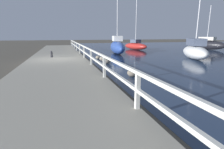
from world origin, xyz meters
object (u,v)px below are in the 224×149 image
at_px(mooring_bollard, 51,54).
at_px(sailboat_blue, 117,47).
at_px(sailboat_red, 135,46).
at_px(sailboat_white, 195,51).
at_px(sailboat_black, 207,44).

relative_size(mooring_bollard, sailboat_blue, 0.08).
height_order(mooring_bollard, sailboat_red, sailboat_red).
xyz_separation_m(sailboat_white, sailboat_blue, (-4.96, 5.87, 0.07)).
relative_size(mooring_bollard, sailboat_red, 0.07).
height_order(mooring_bollard, sailboat_white, sailboat_white).
relative_size(mooring_bollard, sailboat_white, 0.09).
xyz_separation_m(mooring_bollard, sailboat_blue, (6.56, 3.71, 0.23)).
height_order(sailboat_white, sailboat_blue, sailboat_blue).
relative_size(mooring_bollard, sailboat_black, 0.09).
height_order(sailboat_white, sailboat_red, sailboat_red).
distance_m(sailboat_blue, sailboat_red, 6.03).
relative_size(sailboat_black, sailboat_red, 0.83).
bearing_deg(sailboat_white, mooring_bollard, -167.20).
bearing_deg(sailboat_black, mooring_bollard, 177.02).
distance_m(mooring_bollard, sailboat_blue, 7.54).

